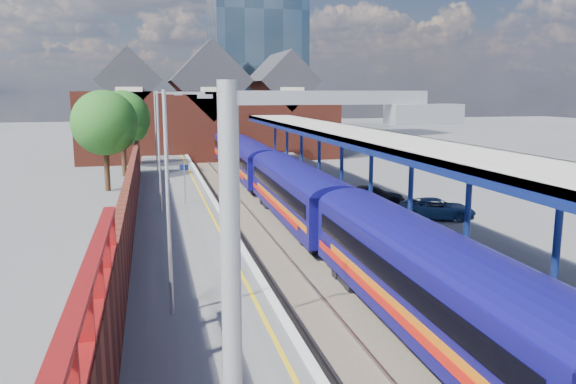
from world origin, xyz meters
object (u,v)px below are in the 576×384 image
(lamp_post_c, at_px, (161,144))
(platform_sign, at_px, (184,177))
(parked_car_blue, at_px, (437,209))
(train, at_px, (269,171))
(parked_car_dark, at_px, (374,195))
(lamp_post_b, at_px, (172,190))
(lamp_post_d, at_px, (157,127))

(lamp_post_c, relative_size, platform_sign, 2.80)
(lamp_post_c, height_order, parked_car_blue, lamp_post_c)
(train, distance_m, platform_sign, 8.30)
(train, distance_m, parked_car_dark, 9.43)
(parked_car_dark, bearing_deg, platform_sign, 97.53)
(train, distance_m, lamp_post_b, 24.60)
(train, relative_size, lamp_post_c, 9.42)
(lamp_post_c, distance_m, parked_car_blue, 16.06)
(lamp_post_c, bearing_deg, lamp_post_d, 90.00)
(train, xyz_separation_m, parked_car_dark, (5.03, -7.95, -0.57))
(parked_car_blue, bearing_deg, parked_car_dark, 41.10)
(train, height_order, lamp_post_d, lamp_post_d)
(platform_sign, distance_m, parked_car_blue, 15.36)
(lamp_post_d, bearing_deg, parked_car_dark, -52.54)
(parked_car_blue, bearing_deg, train, 49.03)
(lamp_post_b, xyz_separation_m, lamp_post_d, (0.00, 32.00, 0.00))
(lamp_post_c, bearing_deg, train, 42.27)
(parked_car_blue, bearing_deg, lamp_post_c, 89.99)
(train, xyz_separation_m, parked_car_blue, (6.79, -12.77, -0.55))
(train, relative_size, platform_sign, 26.38)
(lamp_post_b, height_order, lamp_post_c, same)
(train, relative_size, lamp_post_d, 9.42)
(lamp_post_b, bearing_deg, parked_car_dark, 49.68)
(lamp_post_b, bearing_deg, parked_car_blue, 35.29)
(lamp_post_c, height_order, platform_sign, lamp_post_c)
(lamp_post_b, distance_m, parked_car_blue, 18.27)
(parked_car_dark, height_order, parked_car_blue, parked_car_blue)
(platform_sign, bearing_deg, train, 38.36)
(platform_sign, bearing_deg, lamp_post_b, -94.33)
(lamp_post_b, height_order, platform_sign, lamp_post_b)
(lamp_post_d, bearing_deg, lamp_post_c, -90.00)
(lamp_post_d, bearing_deg, platform_sign, -84.44)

